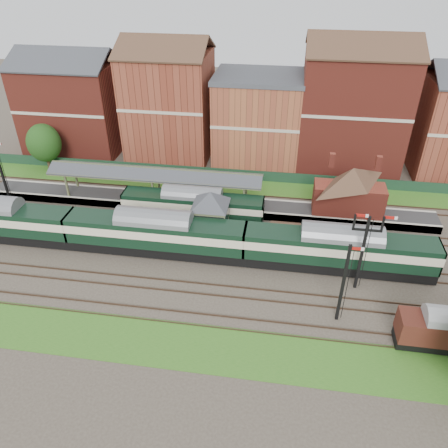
# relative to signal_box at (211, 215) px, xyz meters

# --- Properties ---
(ground) EXTENTS (160.00, 160.00, 0.00)m
(ground) POSITION_rel_signal_box_xyz_m (3.00, -3.25, -3.19)
(ground) COLOR #473D33
(ground) RESTS_ON ground
(grass_back) EXTENTS (90.00, 4.50, 0.06)m
(grass_back) POSITION_rel_signal_box_xyz_m (3.00, 12.75, -3.16)
(grass_back) COLOR #2D6619
(grass_back) RESTS_ON ground
(grass_front) EXTENTS (90.00, 5.00, 0.06)m
(grass_front) POSITION_rel_signal_box_xyz_m (3.00, -15.25, -3.16)
(grass_front) COLOR #2D6619
(grass_front) RESTS_ON ground
(fence) EXTENTS (90.00, 0.12, 1.50)m
(fence) POSITION_rel_signal_box_xyz_m (3.00, 14.75, -2.44)
(fence) COLOR #193823
(fence) RESTS_ON ground
(platform) EXTENTS (55.00, 3.40, 1.00)m
(platform) POSITION_rel_signal_box_xyz_m (-2.00, 6.50, -2.69)
(platform) COLOR #2D2D2D
(platform) RESTS_ON ground
(signal_box) EXTENTS (5.40, 5.40, 6.00)m
(signal_box) POSITION_rel_signal_box_xyz_m (0.00, 0.00, 0.00)
(signal_box) COLOR #5B6E4E
(signal_box) RESTS_ON ground
(brick_hut) EXTENTS (3.20, 2.64, 2.94)m
(brick_hut) POSITION_rel_signal_box_xyz_m (8.00, 0.00, -2.00)
(brick_hut) COLOR maroon
(brick_hut) RESTS_ON ground
(station_building) EXTENTS (8.10, 8.10, 5.90)m
(station_building) POSITION_rel_signal_box_xyz_m (15.00, 6.50, 0.76)
(station_building) COLOR maroon
(station_building) RESTS_ON platform
(canopy) EXTENTS (26.00, 3.89, 4.08)m
(canopy) POSITION_rel_signal_box_xyz_m (-8.00, 6.50, 1.39)
(canopy) COLOR #535B38
(canopy) RESTS_ON platform
(semaphore_bracket) EXTENTS (3.60, 0.25, 8.18)m
(semaphore_bracket) POSITION_rel_signal_box_xyz_m (15.04, -5.75, 1.44)
(semaphore_bracket) COLOR black
(semaphore_bracket) RESTS_ON ground
(semaphore_platform_end) EXTENTS (1.23, 0.25, 8.00)m
(semaphore_platform_end) POSITION_rel_signal_box_xyz_m (-26.98, 4.75, 0.96)
(semaphore_platform_end) COLOR black
(semaphore_platform_end) RESTS_ON ground
(semaphore_siding) EXTENTS (1.23, 0.25, 8.00)m
(semaphore_siding) POSITION_rel_signal_box_xyz_m (13.02, -10.25, 0.96)
(semaphore_siding) COLOR black
(semaphore_siding) RESTS_ON ground
(town_backdrop) EXTENTS (69.00, 10.00, 16.00)m
(town_backdrop) POSITION_rel_signal_box_xyz_m (2.82, 21.75, 3.81)
(town_backdrop) COLOR maroon
(town_backdrop) RESTS_ON ground
(dmu_train) EXTENTS (55.92, 2.94, 4.30)m
(dmu_train) POSITION_rel_signal_box_xyz_m (-5.25, -3.25, -0.68)
(dmu_train) COLOR black
(dmu_train) RESTS_ON ground
(platform_railcar) EXTENTS (16.33, 2.58, 3.76)m
(platform_railcar) POSITION_rel_signal_box_xyz_m (-2.70, 3.25, -0.98)
(platform_railcar) COLOR black
(platform_railcar) RESTS_ON ground
(goods_van_a) EXTENTS (5.31, 2.30, 3.22)m
(goods_van_a) POSITION_rel_signal_box_xyz_m (20.12, -12.25, -1.34)
(goods_van_a) COLOR black
(goods_van_a) RESTS_ON ground
(tree_back) EXTENTS (4.65, 4.65, 6.80)m
(tree_back) POSITION_rel_signal_box_xyz_m (-26.10, 13.73, 0.92)
(tree_back) COLOR #382619
(tree_back) RESTS_ON ground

